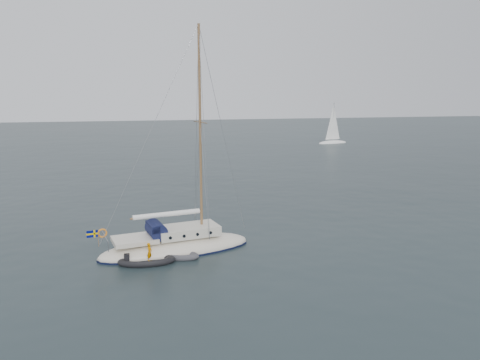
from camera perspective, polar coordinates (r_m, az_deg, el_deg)
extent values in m
plane|color=black|center=(33.05, -1.29, -7.50)|extent=(300.00, 300.00, 0.00)
ellipsoid|color=#EEE5CD|center=(31.30, -7.78, -8.32)|extent=(10.09, 3.14, 1.68)
cube|color=silver|center=(31.04, -6.39, -6.21)|extent=(4.04, 2.13, 0.62)
cube|color=#EEE5CD|center=(30.85, -12.83, -6.87)|extent=(2.69, 2.13, 0.28)
cylinder|color=#14193D|center=(30.76, -10.25, -5.87)|extent=(1.08, 1.85, 1.08)
cube|color=#14193D|center=(30.69, -10.68, -5.49)|extent=(0.50, 1.85, 0.45)
cylinder|color=#8D5F3D|center=(29.98, -4.72, 5.73)|extent=(0.17, 0.17, 13.46)
cylinder|color=#8D5F3D|center=(29.93, -4.74, 7.01)|extent=(0.06, 2.47, 0.06)
cylinder|color=#8D5F3D|center=(30.57, -8.94, -4.20)|extent=(4.71, 0.11, 0.11)
cylinder|color=white|center=(30.56, -8.94, -4.10)|extent=(4.38, 0.31, 0.31)
cylinder|color=gray|center=(30.75, -16.23, -6.15)|extent=(0.04, 2.47, 0.04)
torus|color=orange|center=(31.40, -16.29, -5.81)|extent=(0.61, 0.11, 0.61)
cylinder|color=#8D5F3D|center=(30.80, -16.95, -6.38)|extent=(0.03, 0.03, 1.01)
cube|color=#030B5F|center=(30.73, -17.62, -5.80)|extent=(0.67, 0.02, 0.43)
cube|color=#F3C700|center=(30.73, -17.62, -5.80)|extent=(0.70, 0.03, 0.10)
cube|color=#F3C700|center=(30.72, -17.39, -5.80)|extent=(0.10, 0.03, 0.45)
cylinder|color=black|center=(31.92, -9.25, -5.81)|extent=(0.20, 0.07, 0.20)
cylinder|color=black|center=(29.87, -8.90, -6.95)|extent=(0.20, 0.07, 0.20)
cylinder|color=black|center=(32.00, -7.65, -5.72)|extent=(0.20, 0.07, 0.20)
cylinder|color=black|center=(29.95, -7.18, -6.86)|extent=(0.20, 0.07, 0.20)
cylinder|color=black|center=(32.10, -6.05, -5.63)|extent=(0.20, 0.07, 0.20)
cylinder|color=black|center=(30.06, -5.47, -6.75)|extent=(0.20, 0.07, 0.20)
cylinder|color=black|center=(32.23, -4.46, -5.54)|extent=(0.20, 0.07, 0.20)
cylinder|color=black|center=(30.20, -3.77, -6.65)|extent=(0.20, 0.07, 0.20)
cube|color=#47474B|center=(30.09, -7.55, -9.21)|extent=(1.64, 0.68, 0.10)
cube|color=black|center=(29.49, -11.29, -9.72)|extent=(2.18, 0.91, 0.11)
cube|color=black|center=(29.38, -13.64, -9.31)|extent=(0.32, 0.32, 0.54)
imported|color=#D77D00|center=(29.30, -10.97, -8.60)|extent=(0.39, 0.48, 1.13)
ellipsoid|color=white|center=(98.79, 11.23, 4.45)|extent=(6.64, 2.21, 1.11)
cylinder|color=gray|center=(98.43, 11.32, 6.98)|extent=(0.11, 0.11, 7.75)
cone|color=white|center=(98.41, 11.29, 6.98)|extent=(3.54, 3.54, 7.20)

